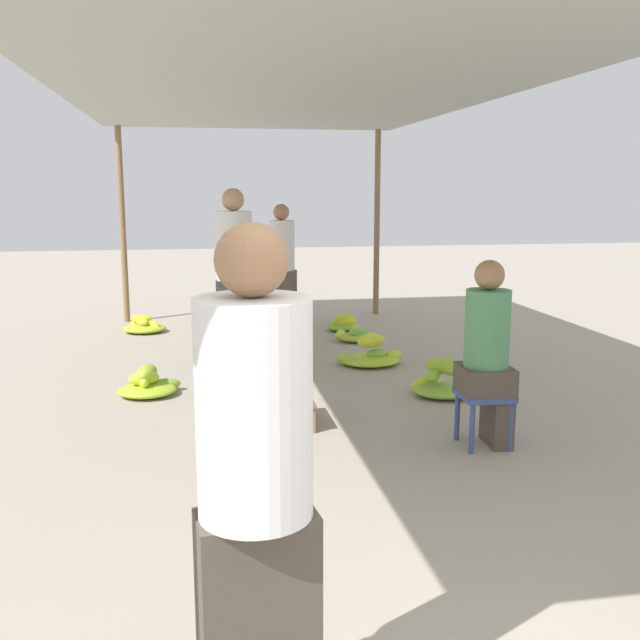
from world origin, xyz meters
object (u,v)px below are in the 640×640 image
object	(u,v)px
banana_pile_right_0	(441,384)
vendor_foreground	(256,486)
banana_pile_right_3	(355,335)
crate_near	(278,411)
shopper_walking_mid	(235,271)
stool	(484,402)
banana_pile_left_1	(145,326)
banana_pile_right_2	(371,355)
vendor_seated	(489,352)
banana_pile_right_1	(345,325)
banana_pile_left_0	(148,385)
shopper_walking_far	(282,263)

from	to	relation	value
banana_pile_right_0	vendor_foreground	bearing A→B (deg)	-117.82
banana_pile_right_3	crate_near	distance (m)	3.07
shopper_walking_mid	stool	bearing A→B (deg)	-63.08
banana_pile_left_1	shopper_walking_mid	xyz separation A→B (m)	(1.03, -1.49, 0.84)
banana_pile_right_3	shopper_walking_mid	distance (m)	1.71
banana_pile_right_2	crate_near	bearing A→B (deg)	-124.26
banana_pile_left_1	banana_pile_right_2	bearing A→B (deg)	-42.01
vendor_foreground	crate_near	bearing A→B (deg)	82.13
stool	vendor_seated	bearing A→B (deg)	2.99
banana_pile_right_1	banana_pile_right_0	bearing A→B (deg)	-85.25
banana_pile_right_1	crate_near	distance (m)	3.61
banana_pile_right_2	banana_pile_right_0	bearing A→B (deg)	-73.51
banana_pile_left_0	vendor_foreground	bearing A→B (deg)	-81.79
shopper_walking_mid	banana_pile_left_1	bearing A→B (deg)	124.78
banana_pile_left_0	banana_pile_left_1	size ratio (longest dim) A/B	1.05
banana_pile_left_0	banana_pile_right_0	bearing A→B (deg)	-9.93
banana_pile_right_3	banana_pile_right_2	bearing A→B (deg)	-94.71
vendor_foreground	shopper_walking_mid	bearing A→B (deg)	87.30
banana_pile_right_1	shopper_walking_mid	size ratio (longest dim) A/B	0.29
banana_pile_right_0	banana_pile_right_2	bearing A→B (deg)	106.49
vendor_foreground	shopper_walking_mid	distance (m)	5.34
vendor_foreground	banana_pile_right_3	world-z (taller)	vendor_foreground
banana_pile_left_0	banana_pile_right_0	xyz separation A→B (m)	(2.47, -0.43, 0.01)
crate_near	shopper_walking_far	world-z (taller)	shopper_walking_far
banana_pile_left_0	banana_pile_right_3	xyz separation A→B (m)	(2.23, 1.84, -0.03)
banana_pile_right_0	banana_pile_right_3	world-z (taller)	banana_pile_right_0
banana_pile_left_1	vendor_seated	bearing A→B (deg)	-60.13
banana_pile_right_1	shopper_walking_far	bearing A→B (deg)	145.48
vendor_foreground	banana_pile_right_1	xyz separation A→B (m)	(1.66, 6.44, -0.77)
vendor_foreground	banana_pile_right_3	size ratio (longest dim) A/B	3.44
banana_pile_right_2	banana_pile_right_3	xyz separation A→B (m)	(0.09, 1.14, -0.03)
banana_pile_right_0	banana_pile_right_3	xyz separation A→B (m)	(-0.24, 2.27, -0.03)
stool	shopper_walking_mid	xyz separation A→B (m)	(-1.51, 2.97, 0.60)
banana_pile_right_0	banana_pile_right_1	xyz separation A→B (m)	(-0.24, 2.85, -0.02)
crate_near	banana_pile_right_3	bearing A→B (deg)	66.35
vendor_foreground	banana_pile_left_1	xyz separation A→B (m)	(-0.78, 6.83, -0.78)
banana_pile_right_0	crate_near	bearing A→B (deg)	-160.01
stool	banana_pile_right_1	distance (m)	4.08
banana_pile_right_1	shopper_walking_mid	xyz separation A→B (m)	(-1.40, -1.10, 0.83)
banana_pile_left_0	banana_pile_right_1	xyz separation A→B (m)	(2.24, 2.42, -0.01)
banana_pile_left_0	banana_pile_left_1	xyz separation A→B (m)	(-0.20, 2.81, -0.02)
banana_pile_left_0	shopper_walking_far	xyz separation A→B (m)	(1.52, 2.91, 0.71)
vendor_foreground	vendor_seated	xyz separation A→B (m)	(1.78, 2.37, -0.19)
shopper_walking_far	banana_pile_right_2	bearing A→B (deg)	-74.43
shopper_walking_far	vendor_seated	bearing A→B (deg)	-79.62
shopper_walking_far	banana_pile_right_0	bearing A→B (deg)	-74.12
vendor_foreground	banana_pile_right_1	world-z (taller)	vendor_foreground
vendor_seated	shopper_walking_far	distance (m)	4.64
vendor_foreground	shopper_walking_far	world-z (taller)	vendor_foreground
banana_pile_right_0	vendor_seated	bearing A→B (deg)	-95.51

